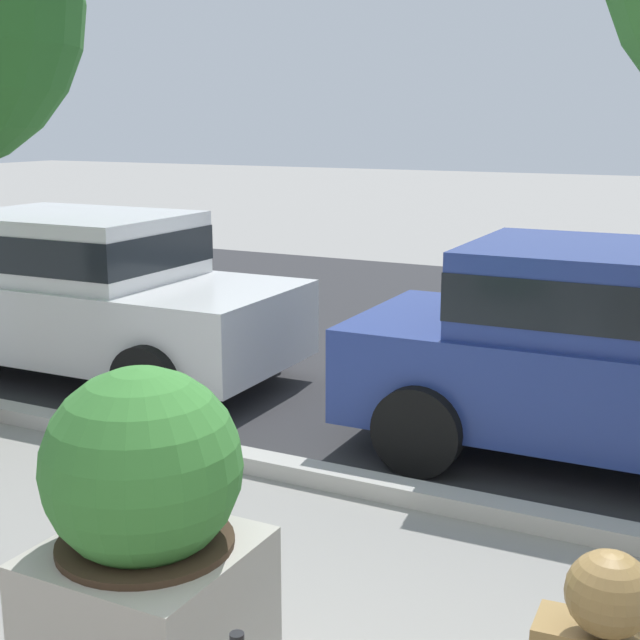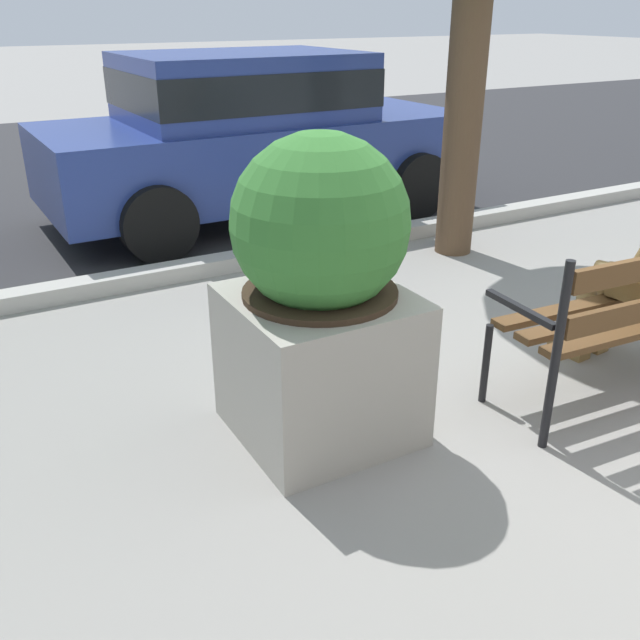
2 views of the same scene
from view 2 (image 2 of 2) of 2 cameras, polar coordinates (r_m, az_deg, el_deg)
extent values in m
plane|color=gray|center=(4.11, 22.22, -6.00)|extent=(80.00, 80.00, 0.00)
cube|color=#2D2D30|center=(10.23, -12.28, 12.78)|extent=(60.00, 9.00, 0.01)
cube|color=#B2AFA8|center=(6.10, 1.21, 6.25)|extent=(60.00, 0.20, 0.12)
cube|color=brown|center=(4.26, 23.19, 1.65)|extent=(1.70, 0.22, 0.04)
cylinder|color=black|center=(3.79, 13.38, -3.50)|extent=(0.04, 0.04, 0.45)
cylinder|color=black|center=(3.37, 18.67, -3.02)|extent=(0.04, 0.04, 0.95)
cube|color=black|center=(3.49, 16.00, 0.90)|extent=(0.07, 0.48, 0.03)
cylinder|color=olive|center=(4.03, 23.21, 3.63)|extent=(0.10, 0.27, 0.10)
cylinder|color=olive|center=(4.23, 23.08, 2.54)|extent=(0.16, 0.37, 0.14)
cylinder|color=olive|center=(4.42, 20.61, 0.03)|extent=(0.11, 0.11, 0.50)
cube|color=olive|center=(4.54, 19.62, -2.19)|extent=(0.13, 0.25, 0.07)
cylinder|color=olive|center=(4.38, 24.39, 3.00)|extent=(0.16, 0.37, 0.14)
cylinder|color=olive|center=(4.56, 21.95, 0.56)|extent=(0.11, 0.11, 0.50)
cube|color=olive|center=(4.67, 20.95, -1.61)|extent=(0.13, 0.25, 0.07)
cube|color=olive|center=(4.77, 21.57, -0.56)|extent=(0.29, 0.20, 0.16)
cube|color=#A8A399|center=(3.38, 0.00, -3.66)|extent=(0.80, 0.80, 0.73)
cylinder|color=#38281C|center=(3.22, 0.00, 2.28)|extent=(0.72, 0.72, 0.03)
sphere|color=#387A33|center=(3.12, 0.00, 7.89)|extent=(0.81, 0.81, 0.81)
cylinder|color=brown|center=(5.94, 11.73, 17.22)|extent=(0.31, 0.31, 2.53)
cube|color=navy|center=(7.09, -5.02, 13.31)|extent=(4.13, 1.78, 0.70)
cube|color=navy|center=(6.93, -6.40, 18.44)|extent=(2.16, 1.60, 0.60)
cube|color=black|center=(6.93, -6.40, 18.44)|extent=(2.17, 1.62, 0.33)
cylinder|color=black|center=(8.50, 0.80, 13.23)|extent=(0.64, 0.23, 0.64)
cylinder|color=black|center=(7.13, 8.00, 10.85)|extent=(0.64, 0.23, 0.64)
cylinder|color=black|center=(7.51, -17.22, 10.69)|extent=(0.64, 0.23, 0.64)
cylinder|color=black|center=(5.91, -13.06, 7.67)|extent=(0.64, 0.23, 0.64)
camera|label=1|loc=(3.63, 65.75, 18.41)|focal=49.65mm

